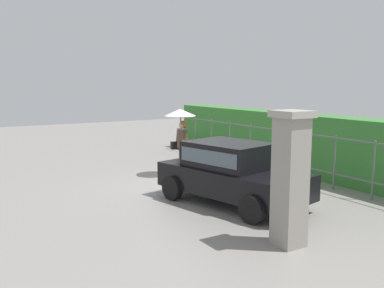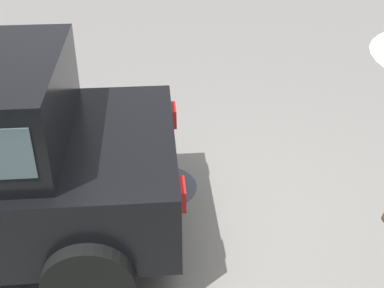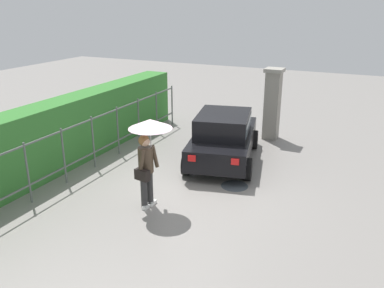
# 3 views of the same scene
# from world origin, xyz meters

# --- Properties ---
(ground_plane) EXTENTS (40.00, 40.00, 0.00)m
(ground_plane) POSITION_xyz_m (0.00, 0.00, 0.00)
(ground_plane) COLOR gray
(car) EXTENTS (3.97, 2.49, 1.48)m
(car) POSITION_xyz_m (2.03, -0.06, 0.80)
(car) COLOR black
(car) RESTS_ON ground
(pedestrian) EXTENTS (0.97, 0.97, 2.09)m
(pedestrian) POSITION_xyz_m (-1.31, 0.46, 1.54)
(pedestrian) COLOR #333333
(pedestrian) RESTS_ON ground
(gate_pillar) EXTENTS (0.60, 0.60, 2.42)m
(gate_pillar) POSITION_xyz_m (4.74, -0.79, 1.24)
(gate_pillar) COLOR gray
(gate_pillar) RESTS_ON ground
(fence_section) EXTENTS (10.81, 0.05, 1.50)m
(fence_section) POSITION_xyz_m (-0.54, 3.10, 0.83)
(fence_section) COLOR #59605B
(fence_section) RESTS_ON ground
(hedge_row) EXTENTS (11.76, 0.90, 1.90)m
(hedge_row) POSITION_xyz_m (-0.54, 4.00, 0.95)
(hedge_row) COLOR #387F33
(hedge_row) RESTS_ON ground
(puddle_near) EXTENTS (0.70, 0.70, 0.00)m
(puddle_near) POSITION_xyz_m (0.53, -0.96, 0.00)
(puddle_near) COLOR #4C545B
(puddle_near) RESTS_ON ground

